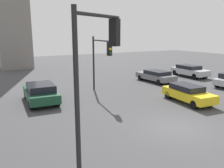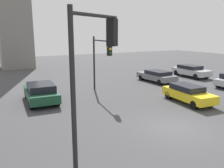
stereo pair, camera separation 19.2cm
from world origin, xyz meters
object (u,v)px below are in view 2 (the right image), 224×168
car_3 (157,76)px  car_5 (41,92)px  traffic_light_1 (101,54)px  car_4 (191,71)px  traffic_light_2 (93,63)px  car_2 (188,93)px

car_3 → car_5: size_ratio=0.96×
traffic_light_1 → car_4: traffic_light_1 is taller
traffic_light_1 → car_3: 8.60m
traffic_light_1 → traffic_light_2: bearing=-18.8°
traffic_light_1 → car_5: traffic_light_1 is taller
car_5 → traffic_light_1: bearing=-90.2°
traffic_light_2 → traffic_light_1: bearing=33.5°
car_4 → car_5: car_5 is taller
traffic_light_2 → car_4: 22.82m
traffic_light_2 → car_3: 18.32m
car_2 → car_5: 11.19m
traffic_light_1 → car_3: traffic_light_1 is taller
car_2 → car_4: car_4 is taller
traffic_light_1 → car_2: (4.73, -5.18, -2.81)m
car_3 → car_5: 12.90m
car_5 → traffic_light_2: bearing=-178.0°
traffic_light_2 → car_4: (18.83, 12.44, -3.40)m
car_2 → car_3: (3.11, 7.26, -0.04)m
traffic_light_2 → car_2: (10.16, 4.89, -3.45)m
traffic_light_1 → car_2: size_ratio=1.11×
traffic_light_2 → car_2: traffic_light_2 is taller
car_2 → car_3: car_2 is taller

